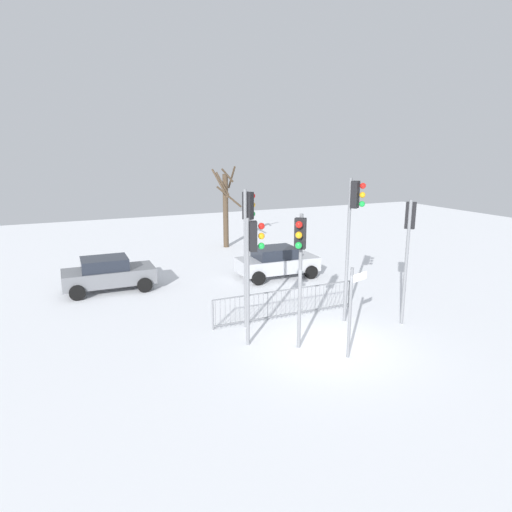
{
  "coord_description": "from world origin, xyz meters",
  "views": [
    {
      "loc": [
        -7.35,
        -10.98,
        5.99
      ],
      "look_at": [
        -0.89,
        3.32,
        2.26
      ],
      "focal_mm": 31.67,
      "sensor_mm": 36.0,
      "label": 1
    }
  ],
  "objects": [
    {
      "name": "ground_plane",
      "position": [
        0.0,
        0.0,
        0.0
      ],
      "size": [
        60.0,
        60.0,
        0.0
      ],
      "primitive_type": "plane",
      "color": "white"
    },
    {
      "name": "traffic_light_rear_right",
      "position": [
        -1.54,
        2.55,
        3.46
      ],
      "size": [
        0.51,
        0.43,
        4.73
      ],
      "rotation": [
        0.0,
        0.0,
        5.27
      ],
      "color": "slate",
      "rests_on": "ground"
    },
    {
      "name": "traffic_light_rear_left",
      "position": [
        3.58,
        0.61,
        3.2
      ],
      "size": [
        0.48,
        0.46,
        4.36
      ],
      "rotation": [
        0.0,
        0.0,
        5.42
      ],
      "color": "slate",
      "rests_on": "ground"
    },
    {
      "name": "traffic_light_mid_right",
      "position": [
        1.86,
        1.45,
        3.69
      ],
      "size": [
        0.44,
        0.49,
        5.06
      ],
      "rotation": [
        0.0,
        0.0,
        3.77
      ],
      "color": "slate",
      "rests_on": "ground"
    },
    {
      "name": "traffic_light_foreground_right",
      "position": [
        -0.91,
        0.17,
        3.06
      ],
      "size": [
        0.45,
        0.48,
        4.17
      ],
      "rotation": [
        0.0,
        0.0,
        2.46
      ],
      "color": "slate",
      "rests_on": "ground"
    },
    {
      "name": "traffic_light_foreground_left",
      "position": [
        -2.02,
        1.07,
        2.94
      ],
      "size": [
        0.55,
        0.37,
        4.01
      ],
      "rotation": [
        0.0,
        0.0,
        4.4
      ],
      "color": "slate",
      "rests_on": "ground"
    },
    {
      "name": "direction_sign_post",
      "position": [
        0.24,
        -0.88,
        1.54
      ],
      "size": [
        0.75,
        0.31,
        2.73
      ],
      "rotation": [
        0.0,
        0.0,
        0.35
      ],
      "color": "slate",
      "rests_on": "ground"
    },
    {
      "name": "pedestrian_guard_railing",
      "position": [
        -0.0,
        2.69,
        0.55
      ],
      "size": [
        5.61,
        0.09,
        1.07
      ],
      "rotation": [
        0.0,
        0.0,
        -0.0
      ],
      "color": "slate",
      "rests_on": "ground"
    },
    {
      "name": "car_silver_near",
      "position": [
        2.12,
        7.59,
        0.77
      ],
      "size": [
        3.86,
        2.04,
        1.47
      ],
      "rotation": [
        0.0,
        0.0,
        -0.03
      ],
      "color": "#B2B5BA",
      "rests_on": "ground"
    },
    {
      "name": "car_grey_mid",
      "position": [
        -5.46,
        8.72,
        0.77
      ],
      "size": [
        3.82,
        1.96,
        1.47
      ],
      "rotation": [
        0.0,
        0.0,
        -0.01
      ],
      "color": "slate",
      "rests_on": "ground"
    },
    {
      "name": "bare_tree_left",
      "position": [
        2.32,
        14.94,
        2.56
      ],
      "size": [
        1.58,
        1.37,
        4.99
      ],
      "color": "#473828",
      "rests_on": "ground"
    }
  ]
}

